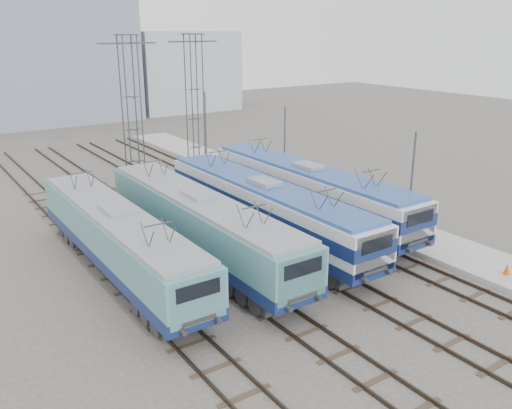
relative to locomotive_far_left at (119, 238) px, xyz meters
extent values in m
plane|color=#514C47|center=(6.75, -7.79, -2.19)|extent=(160.00, 160.00, 0.00)
cube|color=#9E9E99|center=(16.95, 0.21, -2.04)|extent=(4.00, 70.00, 0.30)
cube|color=#122151|center=(0.00, 0.21, -0.84)|extent=(2.78, 17.52, 0.58)
cube|color=teal|center=(0.00, 0.21, 0.33)|extent=(2.73, 17.52, 1.75)
cube|color=teal|center=(0.00, -8.21, 0.15)|extent=(2.51, 0.68, 1.99)
cube|color=gray|center=(0.00, 0.21, 1.30)|extent=(2.51, 16.82, 0.19)
cube|color=#262628|center=(0.00, -5.63, -1.57)|extent=(2.04, 3.50, 0.66)
cube|color=#262628|center=(0.00, 6.06, -1.57)|extent=(2.04, 3.50, 0.66)
cube|color=#122151|center=(4.50, -0.32, -0.80)|extent=(2.88, 18.20, 0.61)
cube|color=teal|center=(4.50, -0.32, 0.42)|extent=(2.83, 18.20, 1.82)
cube|color=teal|center=(4.50, -9.06, 0.24)|extent=(2.60, 0.71, 2.06)
cube|color=gray|center=(4.50, -0.32, 1.43)|extent=(2.60, 17.47, 0.20)
cube|color=#262628|center=(4.50, -6.39, -1.55)|extent=(2.12, 3.64, 0.68)
cube|color=#262628|center=(4.50, 5.75, -1.55)|extent=(2.12, 3.64, 0.68)
cube|color=#122151|center=(9.00, -0.21, -0.79)|extent=(2.88, 18.21, 0.61)
cube|color=silver|center=(9.00, -0.21, 0.42)|extent=(2.83, 18.21, 1.82)
cube|color=#122151|center=(9.00, -0.21, 0.37)|extent=(2.87, 18.23, 0.71)
cube|color=silver|center=(9.00, -8.95, 0.24)|extent=(2.61, 0.71, 2.06)
cube|color=#2A4C91|center=(9.00, -0.21, 1.43)|extent=(2.61, 17.48, 0.20)
cube|color=#262628|center=(9.00, -6.27, -1.55)|extent=(2.12, 3.64, 0.68)
cube|color=#262628|center=(9.00, 5.86, -1.55)|extent=(2.12, 3.64, 0.68)
cube|color=#122151|center=(13.50, 1.20, -0.77)|extent=(2.93, 18.53, 0.62)
cube|color=silver|center=(13.50, 1.20, 0.46)|extent=(2.88, 18.53, 1.85)
cube|color=#122151|center=(13.50, 1.20, 0.41)|extent=(2.92, 18.55, 0.72)
cube|color=silver|center=(13.50, -7.70, 0.28)|extent=(2.65, 0.72, 2.10)
cube|color=#2A4C91|center=(13.50, 1.20, 1.49)|extent=(2.65, 17.79, 0.21)
cube|color=#262628|center=(13.50, -4.98, -1.55)|extent=(2.16, 3.71, 0.69)
cube|color=#262628|center=(13.50, 7.38, -1.55)|extent=(2.16, 3.71, 0.69)
cylinder|color=#3F4247|center=(6.20, 13.66, 3.81)|extent=(0.10, 0.10, 12.00)
cylinder|color=#3F4247|center=(7.30, 13.66, 3.81)|extent=(0.10, 0.10, 12.00)
cylinder|color=#3F4247|center=(6.20, 14.76, 3.81)|extent=(0.10, 0.10, 12.00)
cylinder|color=#3F4247|center=(7.30, 14.76, 3.81)|extent=(0.10, 0.10, 12.00)
cube|color=#3F4247|center=(6.75, 14.21, 9.21)|extent=(4.50, 0.12, 0.12)
cylinder|color=#3F4247|center=(12.70, 15.66, 3.81)|extent=(0.10, 0.10, 12.00)
cylinder|color=#3F4247|center=(13.80, 15.66, 3.81)|extent=(0.10, 0.10, 12.00)
cylinder|color=#3F4247|center=(12.70, 16.76, 3.81)|extent=(0.10, 0.10, 12.00)
cylinder|color=#3F4247|center=(13.80, 16.76, 3.81)|extent=(0.10, 0.10, 12.00)
cube|color=#3F4247|center=(13.25, 16.21, 9.21)|extent=(4.50, 0.12, 0.12)
cylinder|color=#3F4247|center=(15.35, -5.79, 1.31)|extent=(0.12, 0.12, 7.00)
cylinder|color=#3F4247|center=(15.35, 6.21, 1.31)|extent=(0.12, 0.12, 7.00)
cylinder|color=#3F4247|center=(15.35, 18.21, 1.31)|extent=(0.12, 0.12, 7.00)
cone|color=#E44503|center=(16.35, -11.59, -1.58)|extent=(0.34, 0.34, 0.61)
cube|color=gray|center=(10.75, 54.21, 6.81)|extent=(22.00, 14.00, 18.00)
cube|color=#9FA9B2|center=(30.75, 54.21, 3.81)|extent=(16.00, 12.00, 12.00)
camera|label=1|loc=(-8.77, -25.38, 10.27)|focal=38.00mm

